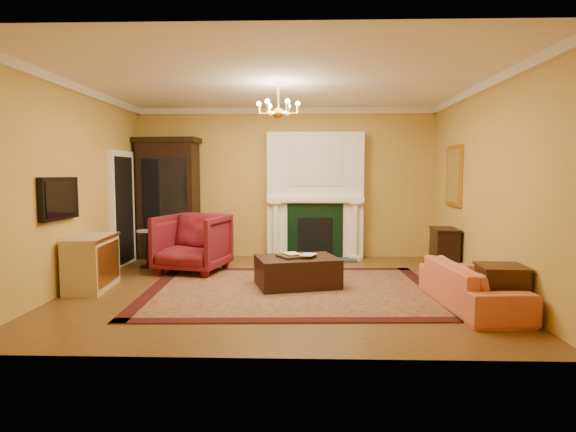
{
  "coord_description": "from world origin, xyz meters",
  "views": [
    {
      "loc": [
        0.35,
        -7.01,
        1.68
      ],
      "look_at": [
        0.13,
        0.3,
        1.04
      ],
      "focal_mm": 30.0,
      "sensor_mm": 36.0,
      "label": 1
    }
  ],
  "objects_px": {
    "pedestal_table": "(148,246)",
    "wingback_armchair": "(192,240)",
    "end_table": "(501,292)",
    "coral_sofa": "(472,278)",
    "china_cabinet": "(169,201)",
    "commode": "(92,263)",
    "console_table": "(444,251)",
    "leather_ottoman": "(297,271)"
  },
  "relations": [
    {
      "from": "pedestal_table",
      "to": "wingback_armchair",
      "type": "bearing_deg",
      "value": -22.08
    },
    {
      "from": "end_table",
      "to": "coral_sofa",
      "type": "bearing_deg",
      "value": 123.37
    },
    {
      "from": "pedestal_table",
      "to": "china_cabinet",
      "type": "bearing_deg",
      "value": 84.17
    },
    {
      "from": "wingback_armchair",
      "to": "commode",
      "type": "bearing_deg",
      "value": -119.94
    },
    {
      "from": "china_cabinet",
      "to": "end_table",
      "type": "height_order",
      "value": "china_cabinet"
    },
    {
      "from": "wingback_armchair",
      "to": "pedestal_table",
      "type": "height_order",
      "value": "wingback_armchair"
    },
    {
      "from": "console_table",
      "to": "leather_ottoman",
      "type": "height_order",
      "value": "console_table"
    },
    {
      "from": "pedestal_table",
      "to": "leather_ottoman",
      "type": "height_order",
      "value": "pedestal_table"
    },
    {
      "from": "leather_ottoman",
      "to": "china_cabinet",
      "type": "bearing_deg",
      "value": 121.64
    },
    {
      "from": "pedestal_table",
      "to": "console_table",
      "type": "distance_m",
      "value": 5.21
    },
    {
      "from": "commode",
      "to": "coral_sofa",
      "type": "height_order",
      "value": "commode"
    },
    {
      "from": "pedestal_table",
      "to": "console_table",
      "type": "height_order",
      "value": "console_table"
    },
    {
      "from": "pedestal_table",
      "to": "coral_sofa",
      "type": "xyz_separation_m",
      "value": [
        4.92,
        -2.43,
        -0.02
      ]
    },
    {
      "from": "commode",
      "to": "leather_ottoman",
      "type": "distance_m",
      "value": 3.02
    },
    {
      "from": "console_table",
      "to": "leather_ottoman",
      "type": "xyz_separation_m",
      "value": [
        -2.51,
        -1.15,
        -0.13
      ]
    },
    {
      "from": "end_table",
      "to": "console_table",
      "type": "height_order",
      "value": "console_table"
    },
    {
      "from": "commode",
      "to": "coral_sofa",
      "type": "bearing_deg",
      "value": -13.37
    },
    {
      "from": "end_table",
      "to": "leather_ottoman",
      "type": "relative_size",
      "value": 0.5
    },
    {
      "from": "commode",
      "to": "coral_sofa",
      "type": "distance_m",
      "value": 5.28
    },
    {
      "from": "wingback_armchair",
      "to": "console_table",
      "type": "xyz_separation_m",
      "value": [
        4.31,
        0.12,
        -0.18
      ]
    },
    {
      "from": "wingback_armchair",
      "to": "console_table",
      "type": "bearing_deg",
      "value": 15.3
    },
    {
      "from": "wingback_armchair",
      "to": "commode",
      "type": "relative_size",
      "value": 1.05
    },
    {
      "from": "china_cabinet",
      "to": "end_table",
      "type": "bearing_deg",
      "value": -31.85
    },
    {
      "from": "wingback_armchair",
      "to": "pedestal_table",
      "type": "xyz_separation_m",
      "value": [
        -0.9,
        0.36,
        -0.16
      ]
    },
    {
      "from": "coral_sofa",
      "to": "console_table",
      "type": "xyz_separation_m",
      "value": [
        0.29,
        2.18,
        -0.01
      ]
    },
    {
      "from": "china_cabinet",
      "to": "end_table",
      "type": "relative_size",
      "value": 3.99
    },
    {
      "from": "commode",
      "to": "leather_ottoman",
      "type": "bearing_deg",
      "value": -0.29
    },
    {
      "from": "leather_ottoman",
      "to": "end_table",
      "type": "bearing_deg",
      "value": -44.7
    },
    {
      "from": "china_cabinet",
      "to": "pedestal_table",
      "type": "height_order",
      "value": "china_cabinet"
    },
    {
      "from": "pedestal_table",
      "to": "commode",
      "type": "height_order",
      "value": "commode"
    },
    {
      "from": "commode",
      "to": "end_table",
      "type": "bearing_deg",
      "value": -16.54
    },
    {
      "from": "china_cabinet",
      "to": "pedestal_table",
      "type": "distance_m",
      "value": 1.28
    },
    {
      "from": "commode",
      "to": "console_table",
      "type": "distance_m",
      "value": 5.68
    },
    {
      "from": "china_cabinet",
      "to": "wingback_armchair",
      "type": "height_order",
      "value": "china_cabinet"
    },
    {
      "from": "wingback_armchair",
      "to": "console_table",
      "type": "relative_size",
      "value": 1.5
    },
    {
      "from": "wingback_armchair",
      "to": "end_table",
      "type": "relative_size",
      "value": 1.92
    },
    {
      "from": "commode",
      "to": "console_table",
      "type": "xyz_separation_m",
      "value": [
        5.51,
        1.37,
        -0.02
      ]
    },
    {
      "from": "wingback_armchair",
      "to": "console_table",
      "type": "height_order",
      "value": "wingback_armchair"
    },
    {
      "from": "wingback_armchair",
      "to": "commode",
      "type": "distance_m",
      "value": 1.74
    },
    {
      "from": "coral_sofa",
      "to": "commode",
      "type": "bearing_deg",
      "value": 77.13
    },
    {
      "from": "end_table",
      "to": "console_table",
      "type": "bearing_deg",
      "value": 88.64
    },
    {
      "from": "wingback_armchair",
      "to": "end_table",
      "type": "bearing_deg",
      "value": -15.8
    }
  ]
}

